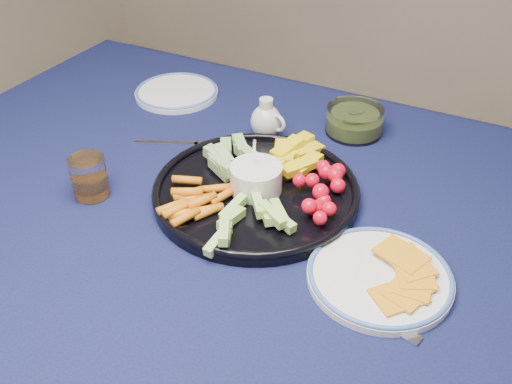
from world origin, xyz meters
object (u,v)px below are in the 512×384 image
at_px(dining_table, 279,255).
at_px(juice_tumbler, 90,179).
at_px(cheese_plate, 380,275).
at_px(crudite_platter, 255,187).
at_px(side_plate_extra, 177,92).
at_px(pickle_bowl, 354,122).
at_px(creamer_pitcher, 266,121).

distance_m(dining_table, juice_tumbler, 0.38).
xyz_separation_m(cheese_plate, juice_tumbler, (-0.55, -0.03, 0.02)).
bearing_deg(cheese_plate, juice_tumbler, -176.70).
bearing_deg(crudite_platter, side_plate_extra, 142.38).
bearing_deg(pickle_bowl, side_plate_extra, -176.07).
distance_m(creamer_pitcher, side_plate_extra, 0.30).
bearing_deg(creamer_pitcher, crudite_platter, -68.92).
height_order(dining_table, creamer_pitcher, creamer_pitcher).
relative_size(pickle_bowl, cheese_plate, 0.55).
bearing_deg(crudite_platter, pickle_bowl, 75.13).
height_order(creamer_pitcher, pickle_bowl, creamer_pitcher).
relative_size(crudite_platter, creamer_pitcher, 4.16).
xyz_separation_m(crudite_platter, cheese_plate, (0.28, -0.11, -0.01)).
bearing_deg(cheese_plate, dining_table, 162.12).
bearing_deg(pickle_bowl, juice_tumbler, -128.50).
height_order(crudite_platter, juice_tumbler, crudite_platter).
relative_size(creamer_pitcher, side_plate_extra, 0.46).
height_order(creamer_pitcher, juice_tumbler, creamer_pitcher).
distance_m(pickle_bowl, juice_tumbler, 0.58).
bearing_deg(cheese_plate, creamer_pitcher, 138.95).
bearing_deg(creamer_pitcher, side_plate_extra, 164.62).
bearing_deg(juice_tumbler, dining_table, 15.72).
xyz_separation_m(dining_table, cheese_plate, (0.20, -0.07, 0.10)).
xyz_separation_m(dining_table, juice_tumbler, (-0.35, -0.10, 0.12)).
xyz_separation_m(crudite_platter, creamer_pitcher, (-0.08, 0.20, 0.02)).
distance_m(creamer_pitcher, cheese_plate, 0.47).
height_order(crudite_platter, cheese_plate, crudite_platter).
height_order(pickle_bowl, juice_tumbler, juice_tumbler).
bearing_deg(side_plate_extra, dining_table, -36.30).
bearing_deg(dining_table, pickle_bowl, 88.15).
relative_size(dining_table, cheese_plate, 7.30).
bearing_deg(pickle_bowl, dining_table, -91.85).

